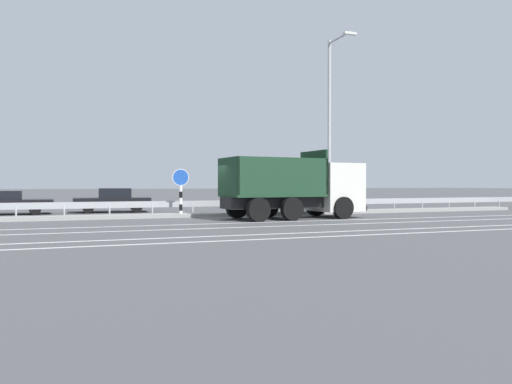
{
  "coord_description": "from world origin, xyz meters",
  "views": [
    {
      "loc": [
        -6.97,
        -22.68,
        1.63
      ],
      "look_at": [
        1.62,
        0.32,
        1.25
      ],
      "focal_mm": 35.0,
      "sensor_mm": 36.0,
      "label": 1
    }
  ],
  "objects_px": {
    "dump_truck": "(310,191)",
    "parked_car_4": "(113,200)",
    "median_road_sign": "(181,191)",
    "street_lamp_1": "(331,118)",
    "parked_car_3": "(4,202)"
  },
  "relations": [
    {
      "from": "median_road_sign",
      "to": "street_lamp_1",
      "type": "distance_m",
      "value": 9.23
    },
    {
      "from": "median_road_sign",
      "to": "street_lamp_1",
      "type": "bearing_deg",
      "value": -0.96
    },
    {
      "from": "parked_car_4",
      "to": "parked_car_3",
      "type": "bearing_deg",
      "value": 97.76
    },
    {
      "from": "dump_truck",
      "to": "parked_car_3",
      "type": "height_order",
      "value": "dump_truck"
    },
    {
      "from": "median_road_sign",
      "to": "parked_car_4",
      "type": "bearing_deg",
      "value": 116.48
    },
    {
      "from": "dump_truck",
      "to": "parked_car_4",
      "type": "xyz_separation_m",
      "value": [
        -8.52,
        8.35,
        -0.61
      ]
    },
    {
      "from": "parked_car_4",
      "to": "dump_truck",
      "type": "bearing_deg",
      "value": -131.16
    },
    {
      "from": "parked_car_3",
      "to": "parked_car_4",
      "type": "xyz_separation_m",
      "value": [
        5.67,
        0.45,
        0.04
      ]
    },
    {
      "from": "dump_truck",
      "to": "parked_car_3",
      "type": "bearing_deg",
      "value": -123.72
    },
    {
      "from": "dump_truck",
      "to": "street_lamp_1",
      "type": "height_order",
      "value": "street_lamp_1"
    },
    {
      "from": "median_road_sign",
      "to": "parked_car_4",
      "type": "height_order",
      "value": "median_road_sign"
    },
    {
      "from": "dump_truck",
      "to": "median_road_sign",
      "type": "xyz_separation_m",
      "value": [
        -5.72,
        2.74,
        -0.01
      ]
    },
    {
      "from": "dump_truck",
      "to": "parked_car_4",
      "type": "relative_size",
      "value": 1.61
    },
    {
      "from": "median_road_sign",
      "to": "parked_car_4",
      "type": "relative_size",
      "value": 0.55
    },
    {
      "from": "street_lamp_1",
      "to": "parked_car_3",
      "type": "relative_size",
      "value": 1.94
    }
  ]
}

